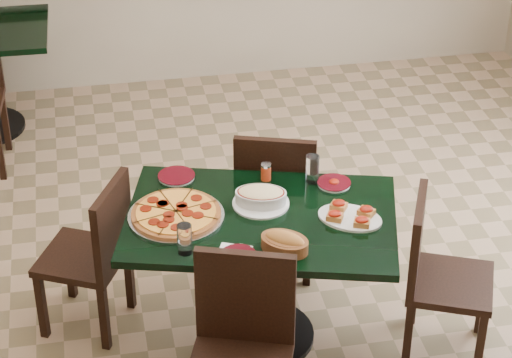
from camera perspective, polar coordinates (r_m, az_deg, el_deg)
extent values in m
plane|color=#917253|center=(5.45, 0.81, -6.78)|extent=(5.50, 5.50, 0.00)
cube|color=black|center=(4.76, 0.29, -2.35)|extent=(1.46, 1.14, 0.04)
cylinder|color=black|center=(4.98, 0.28, -5.90)|extent=(0.11, 0.11, 0.71)
cylinder|color=black|center=(5.20, 0.27, -8.86)|extent=(0.55, 0.55, 0.03)
cube|color=black|center=(5.46, 1.28, -1.07)|extent=(0.54, 0.54, 0.04)
cube|color=black|center=(5.17, 1.07, 0.07)|extent=(0.42, 0.17, 0.46)
cube|color=black|center=(5.73, 3.27, -2.11)|extent=(0.05, 0.05, 0.42)
cube|color=black|center=(5.43, 2.96, -4.26)|extent=(0.05, 0.05, 0.42)
cube|color=black|center=(5.76, -0.36, -1.85)|extent=(0.05, 0.05, 0.42)
cube|color=black|center=(5.46, -0.87, -3.97)|extent=(0.05, 0.05, 0.42)
cube|color=black|center=(4.34, -0.61, -6.73)|extent=(0.43, 0.18, 0.47)
cube|color=black|center=(4.97, 11.05, -5.88)|extent=(0.53, 0.53, 0.04)
cube|color=black|center=(4.83, 9.18, -3.41)|extent=(0.20, 0.39, 0.43)
cube|color=black|center=(4.98, 12.68, -9.28)|extent=(0.05, 0.05, 0.39)
cube|color=black|center=(4.97, 8.68, -8.82)|extent=(0.05, 0.05, 0.39)
cube|color=black|center=(5.24, 12.80, -6.83)|extent=(0.05, 0.05, 0.39)
cube|color=black|center=(5.24, 9.03, -6.40)|extent=(0.05, 0.05, 0.39)
cube|color=black|center=(5.13, -9.88, -4.45)|extent=(0.54, 0.54, 0.04)
cube|color=black|center=(4.93, -8.21, -2.61)|extent=(0.21, 0.38, 0.43)
cube|color=black|center=(5.44, -10.59, -4.94)|extent=(0.05, 0.05, 0.39)
cube|color=black|center=(5.32, -7.24, -5.58)|extent=(0.05, 0.05, 0.39)
cube|color=black|center=(5.20, -12.15, -7.10)|extent=(0.05, 0.05, 0.39)
cube|color=black|center=(5.08, -8.67, -7.83)|extent=(0.05, 0.05, 0.39)
cube|color=black|center=(6.87, -14.14, 3.22)|extent=(0.04, 0.04, 0.43)
cylinder|color=silver|center=(4.76, -4.59, -2.11)|extent=(0.46, 0.46, 0.01)
cylinder|color=brown|center=(4.75, -4.59, -1.99)|extent=(0.43, 0.43, 0.02)
cylinder|color=orange|center=(4.74, -4.60, -1.88)|extent=(0.38, 0.38, 0.01)
cylinder|color=silver|center=(4.83, 0.28, -1.41)|extent=(0.28, 0.28, 0.01)
ellipsoid|color=beige|center=(4.80, 0.28, -0.77)|extent=(0.25, 0.19, 0.04)
ellipsoid|color=#B37431|center=(4.50, 1.65, -3.49)|extent=(0.21, 0.19, 0.08)
cylinder|color=silver|center=(4.48, -1.03, -4.42)|extent=(0.16, 0.16, 0.01)
cylinder|color=#3A030B|center=(4.48, -1.03, -4.35)|extent=(0.17, 0.17, 0.00)
cylinder|color=silver|center=(5.00, 4.48, -0.26)|extent=(0.16, 0.16, 0.01)
cylinder|color=#3A030B|center=(4.99, 4.48, -0.19)|extent=(0.17, 0.17, 0.00)
ellipsoid|color=#9E2007|center=(4.99, 4.49, -0.16)|extent=(0.05, 0.05, 0.02)
cylinder|color=silver|center=(5.05, -4.57, 0.14)|extent=(0.18, 0.18, 0.01)
cylinder|color=#3A030B|center=(5.05, -4.57, 0.21)|extent=(0.19, 0.19, 0.00)
cube|color=silver|center=(4.50, -1.28, -4.29)|extent=(0.19, 0.19, 0.00)
cube|color=silver|center=(4.50, -1.03, -4.22)|extent=(0.07, 0.13, 0.00)
cylinder|color=white|center=(4.98, 3.24, 0.58)|extent=(0.07, 0.07, 0.15)
cylinder|color=white|center=(4.48, -4.10, -3.44)|extent=(0.07, 0.07, 0.15)
cylinder|color=#AC3312|center=(5.01, 0.57, 0.37)|extent=(0.05, 0.05, 0.08)
cylinder|color=silver|center=(4.98, 0.58, 0.80)|extent=(0.05, 0.05, 0.01)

